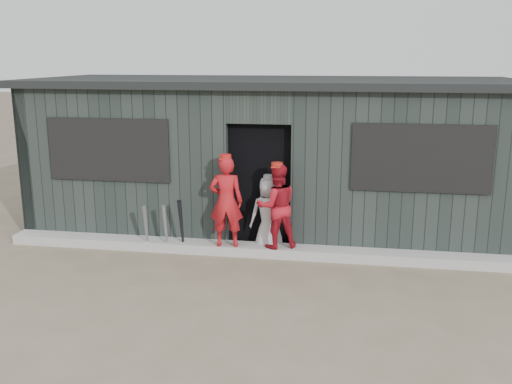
% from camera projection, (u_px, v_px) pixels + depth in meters
% --- Properties ---
extents(ground, '(80.00, 80.00, 0.00)m').
position_uv_depth(ground, '(232.00, 303.00, 7.08)').
color(ground, brown).
rests_on(ground, ground).
extents(curb, '(8.00, 0.36, 0.15)m').
position_uv_depth(curb, '(256.00, 250.00, 8.81)').
color(curb, '#A1A29C').
rests_on(curb, ground).
extents(bat_left, '(0.14, 0.33, 0.77)m').
position_uv_depth(bat_left, '(146.00, 228.00, 8.87)').
color(bat_left, gray).
rests_on(bat_left, ground).
extents(bat_mid, '(0.07, 0.18, 0.77)m').
position_uv_depth(bat_mid, '(166.00, 228.00, 8.85)').
color(bat_mid, gray).
rests_on(bat_mid, ground).
extents(bat_right, '(0.08, 0.27, 0.86)m').
position_uv_depth(bat_right, '(181.00, 226.00, 8.84)').
color(bat_right, black).
rests_on(bat_right, ground).
extents(player_red_left, '(0.55, 0.39, 1.40)m').
position_uv_depth(player_red_left, '(226.00, 202.00, 8.62)').
color(player_red_left, '#AF151B').
rests_on(player_red_left, curb).
extents(player_red_right, '(0.76, 0.68, 1.29)m').
position_uv_depth(player_red_right, '(277.00, 206.00, 8.58)').
color(player_red_right, '#A51421').
rests_on(player_red_right, curb).
extents(player_grey_back, '(0.68, 0.57, 1.20)m').
position_uv_depth(player_grey_back, '(269.00, 214.00, 8.87)').
color(player_grey_back, '#A9A9A9').
rests_on(player_grey_back, ground).
extents(dugout, '(8.30, 3.30, 2.62)m').
position_uv_depth(dugout, '(272.00, 155.00, 10.15)').
color(dugout, black).
rests_on(dugout, ground).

